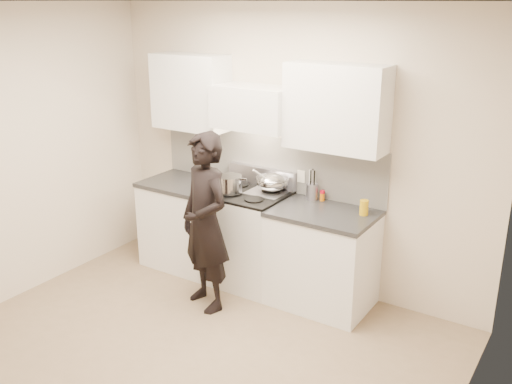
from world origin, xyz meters
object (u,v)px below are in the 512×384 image
at_px(stove, 247,237).
at_px(person, 205,223).
at_px(wok, 272,182).
at_px(counter_right, 322,258).
at_px(utensil_crock, 312,191).

bearing_deg(stove, person, -94.47).
bearing_deg(wok, stove, -144.09).
bearing_deg(person, wok, 92.92).
xyz_separation_m(stove, counter_right, (0.83, 0.00, -0.01)).
distance_m(stove, counter_right, 0.83).
distance_m(counter_right, wok, 0.87).
bearing_deg(counter_right, stove, -180.00).
relative_size(stove, wok, 2.43).
bearing_deg(stove, wok, 35.91).
relative_size(wok, utensil_crock, 1.35).
xyz_separation_m(stove, person, (-0.05, -0.60, 0.35)).
relative_size(stove, counter_right, 1.04).
xyz_separation_m(counter_right, person, (-0.88, -0.60, 0.36)).
relative_size(counter_right, person, 0.56).
relative_size(counter_right, utensil_crock, 3.13).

